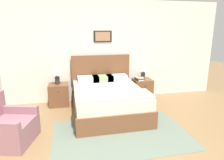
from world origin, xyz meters
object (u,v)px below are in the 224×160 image
Objects in this scene: armchair at (7,128)px; nightstand_by_door at (142,89)px; table_lamp_by_door at (143,68)px; bed at (108,99)px; nightstand_near_window at (59,95)px; table_lamp_near_window at (57,72)px.

armchair is 3.39m from nightstand_by_door.
bed is at bearing -146.79° from table_lamp_by_door.
nightstand_near_window is 1.21× the size of table_lamp_by_door.
table_lamp_by_door is (0.01, 0.01, 0.58)m from nightstand_by_door.
bed is 4.25× the size of table_lamp_by_door.
bed reaches higher than table_lamp_near_window.
nightstand_by_door is 2.30m from table_lamp_near_window.
nightstand_near_window is at bearing 180.00° from nightstand_by_door.
table_lamp_by_door reaches higher than nightstand_by_door.
table_lamp_near_window is 2.24m from table_lamp_by_door.
table_lamp_near_window is at bearing 180.00° from table_lamp_by_door.
bed is 3.52× the size of nightstand_by_door.
armchair is at bearing -116.31° from nightstand_near_window.
nightstand_near_window is at bearing 169.39° from armchair.
nightstand_near_window is 1.21× the size of table_lamp_near_window.
bed is 2.08m from armchair.
nightstand_near_window is 0.59m from table_lamp_near_window.
bed is 2.11× the size of armchair.
nightstand_by_door is at bearing 133.63° from armchair.
armchair reaches higher than nightstand_by_door.
armchair is (-1.89, -0.87, -0.05)m from bed.
table_lamp_near_window is (-0.02, 0.01, 0.58)m from nightstand_near_window.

